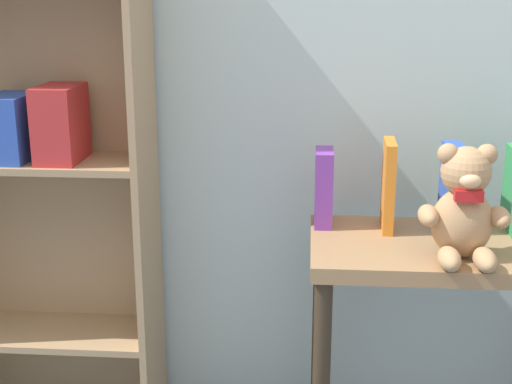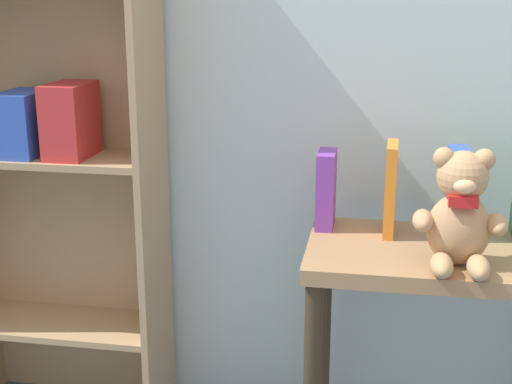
{
  "view_description": "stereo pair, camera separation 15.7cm",
  "coord_description": "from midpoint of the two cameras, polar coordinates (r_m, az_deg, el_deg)",
  "views": [
    {
      "loc": [
        -0.06,
        -0.52,
        1.18
      ],
      "look_at": [
        -0.19,
        1.12,
        0.71
      ],
      "focal_mm": 50.0,
      "sensor_mm": 36.0,
      "label": 1
    },
    {
      "loc": [
        0.09,
        -0.5,
        1.18
      ],
      "look_at": [
        -0.19,
        1.12,
        0.71
      ],
      "focal_mm": 50.0,
      "sensor_mm": 36.0,
      "label": 2
    }
  ],
  "objects": [
    {
      "name": "book_standing_purple",
      "position": [
        1.76,
        8.18,
        0.18
      ],
      "size": [
        0.04,
        0.11,
        0.19
      ],
      "primitive_type": "cube",
      "rotation": [
        0.0,
        0.0,
        -0.0
      ],
      "color": "purple",
      "rests_on": "display_table"
    },
    {
      "name": "book_standing_blue",
      "position": [
        1.76,
        18.29,
        -0.08
      ],
      "size": [
        0.05,
        0.11,
        0.21
      ],
      "primitive_type": "cube",
      "rotation": [
        0.0,
        0.0,
        0.03
      ],
      "color": "#2D51B7",
      "rests_on": "display_table"
    },
    {
      "name": "teddy_bear",
      "position": [
        1.57,
        18.81,
        -1.69
      ],
      "size": [
        0.19,
        0.18,
        0.25
      ],
      "color": "tan",
      "rests_on": "display_table"
    },
    {
      "name": "book_standing_orange",
      "position": [
        1.74,
        13.29,
        0.22
      ],
      "size": [
        0.03,
        0.13,
        0.22
      ],
      "primitive_type": "cube",
      "rotation": [
        0.0,
        0.0,
        -0.03
      ],
      "color": "orange",
      "rests_on": "display_table"
    },
    {
      "name": "display_table",
      "position": [
        1.74,
        18.13,
        -7.68
      ],
      "size": [
        0.68,
        0.37,
        0.61
      ],
      "color": "#9E754C",
      "rests_on": "ground_plane"
    },
    {
      "name": "bookshelf_side",
      "position": [
        1.95,
        -13.53,
        5.16
      ],
      "size": [
        0.56,
        0.24,
        1.5
      ],
      "color": "tan",
      "rests_on": "ground_plane"
    }
  ]
}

